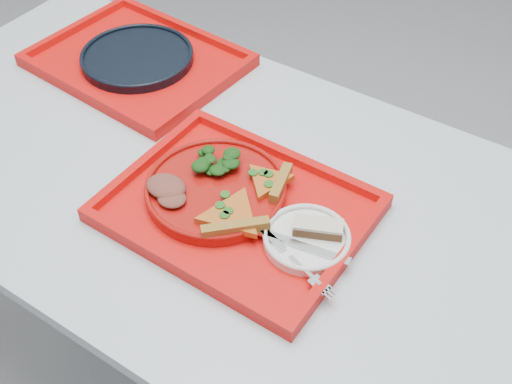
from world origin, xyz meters
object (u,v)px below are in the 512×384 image
dinner_plate (216,190)px  dessert_bar (318,228)px  tray_main (237,211)px  tray_far (138,63)px  navy_plate (137,58)px

dinner_plate → dessert_bar: bearing=2.9°
tray_main → tray_far: bearing=151.3°
navy_plate → tray_main: bearing=-29.5°
tray_far → navy_plate: navy_plate is taller
tray_main → dinner_plate: 0.06m
dinner_plate → dessert_bar: dessert_bar is taller
tray_main → tray_far: (-0.46, 0.26, 0.00)m
tray_main → navy_plate: (-0.46, 0.26, 0.01)m
tray_far → tray_main: bearing=-25.2°
tray_far → dinner_plate: size_ratio=1.73×
navy_plate → tray_far: bearing=0.0°
tray_main → dessert_bar: size_ratio=4.93×
tray_far → navy_plate: (0.00, 0.00, 0.01)m
tray_main → dinner_plate: (-0.06, 0.01, 0.02)m
tray_far → dinner_plate: 0.48m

